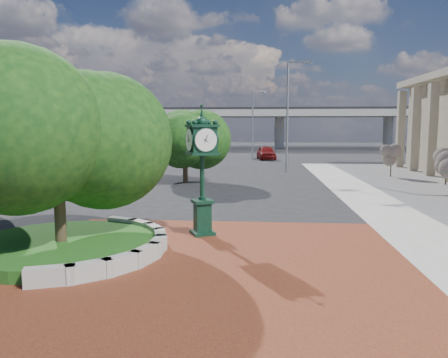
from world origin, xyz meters
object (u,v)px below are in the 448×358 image
parked_car (266,153)px  street_lamp_near (290,108)px  post_clock (202,165)px  street_lamp_far (254,119)px

parked_car → street_lamp_near: size_ratio=0.51×
post_clock → street_lamp_far: (1.36, 38.34, 2.31)m
parked_car → street_lamp_near: (1.85, -15.54, 4.85)m
parked_car → street_lamp_far: street_lamp_far is taller
post_clock → street_lamp_near: bearing=78.4°
post_clock → parked_car: post_clock is taller
street_lamp_far → street_lamp_near: bearing=-77.4°
parked_car → street_lamp_near: 16.38m
parked_car → street_lamp_far: (-1.54, -0.39, 4.12)m
street_lamp_near → street_lamp_far: size_ratio=1.15×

